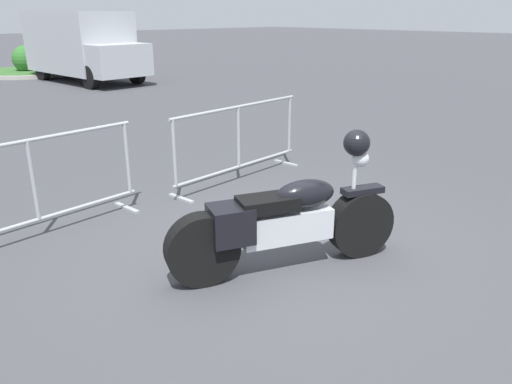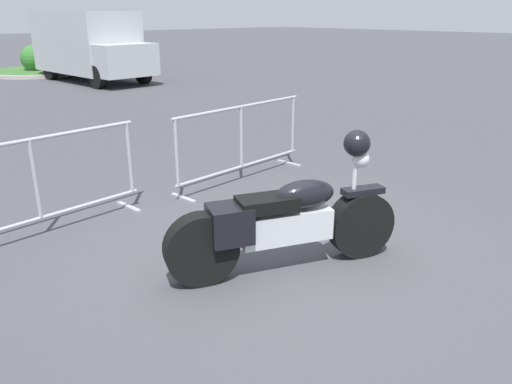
# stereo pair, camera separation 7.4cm
# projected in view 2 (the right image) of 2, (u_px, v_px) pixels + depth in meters

# --- Properties ---
(ground_plane) EXTENTS (120.00, 120.00, 0.00)m
(ground_plane) POSITION_uv_depth(u_px,v_px,m) (280.00, 253.00, 4.97)
(ground_plane) COLOR #424247
(motorcycle) EXTENTS (2.14, 1.01, 1.26)m
(motorcycle) POSITION_uv_depth(u_px,v_px,m) (286.00, 221.00, 4.52)
(motorcycle) COLOR black
(motorcycle) RESTS_ON ground
(crowd_barrier_near) EXTENTS (2.37, 0.63, 1.07)m
(crowd_barrier_near) POSITION_uv_depth(u_px,v_px,m) (36.00, 186.00, 5.18)
(crowd_barrier_near) COLOR #9EA0A5
(crowd_barrier_near) RESTS_ON ground
(crowd_barrier_far) EXTENTS (2.37, 0.63, 1.07)m
(crowd_barrier_far) POSITION_uv_depth(u_px,v_px,m) (241.00, 142.00, 6.95)
(crowd_barrier_far) COLOR #9EA0A5
(crowd_barrier_far) RESTS_ON ground
(delivery_van) EXTENTS (2.28, 5.12, 2.31)m
(delivery_van) POSITION_uv_depth(u_px,v_px,m) (90.00, 44.00, 17.07)
(delivery_van) COLOR #B2B7BC
(delivery_van) RESTS_ON ground
(planter_island) EXTENTS (3.80, 3.80, 1.09)m
(planter_island) POSITION_uv_depth(u_px,v_px,m) (36.00, 66.00, 19.46)
(planter_island) COLOR #ADA89E
(planter_island) RESTS_ON ground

